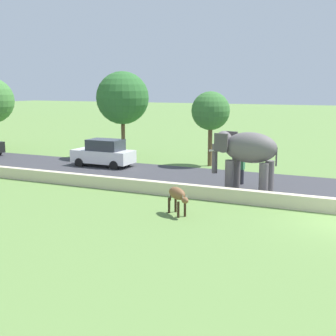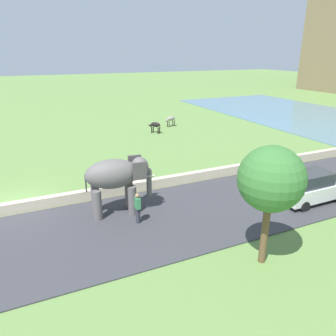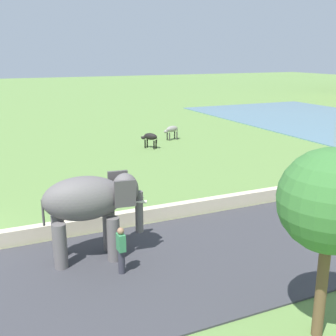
{
  "view_description": "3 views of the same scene",
  "coord_description": "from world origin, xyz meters",
  "px_view_note": "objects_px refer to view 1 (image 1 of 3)",
  "views": [
    {
      "loc": [
        -18.32,
        -0.88,
        5.22
      ],
      "look_at": [
        2.02,
        8.46,
        1.17
      ],
      "focal_mm": 49.01,
      "sensor_mm": 36.0,
      "label": 1
    },
    {
      "loc": [
        18.13,
        1.08,
        7.99
      ],
      "look_at": [
        2.14,
        8.35,
        1.58
      ],
      "focal_mm": 34.12,
      "sensor_mm": 36.0,
      "label": 2
    },
    {
      "loc": [
        16.67,
        1.76,
        6.91
      ],
      "look_at": [
        -1.84,
        10.17,
        1.36
      ],
      "focal_mm": 45.25,
      "sensor_mm": 36.0,
      "label": 3
    }
  ],
  "objects_px": {
    "elephant": "(246,151)",
    "person_beside_elephant": "(242,169)",
    "cow_brown": "(178,195)",
    "car_white": "(104,153)"
  },
  "relations": [
    {
      "from": "elephant",
      "to": "person_beside_elephant",
      "type": "xyz_separation_m",
      "value": [
        1.45,
        0.55,
        -1.16
      ]
    },
    {
      "from": "person_beside_elephant",
      "to": "cow_brown",
      "type": "xyz_separation_m",
      "value": [
        -6.65,
        0.82,
        -0.04
      ]
    },
    {
      "from": "elephant",
      "to": "cow_brown",
      "type": "relative_size",
      "value": 2.71
    },
    {
      "from": "cow_brown",
      "to": "person_beside_elephant",
      "type": "bearing_deg",
      "value": -7.07
    },
    {
      "from": "car_white",
      "to": "cow_brown",
      "type": "height_order",
      "value": "car_white"
    },
    {
      "from": "elephant",
      "to": "cow_brown",
      "type": "distance_m",
      "value": 5.5
    },
    {
      "from": "person_beside_elephant",
      "to": "cow_brown",
      "type": "height_order",
      "value": "person_beside_elephant"
    },
    {
      "from": "car_white",
      "to": "cow_brown",
      "type": "relative_size",
      "value": 3.06
    },
    {
      "from": "elephant",
      "to": "car_white",
      "type": "distance_m",
      "value": 10.73
    },
    {
      "from": "person_beside_elephant",
      "to": "car_white",
      "type": "relative_size",
      "value": 0.41
    }
  ]
}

